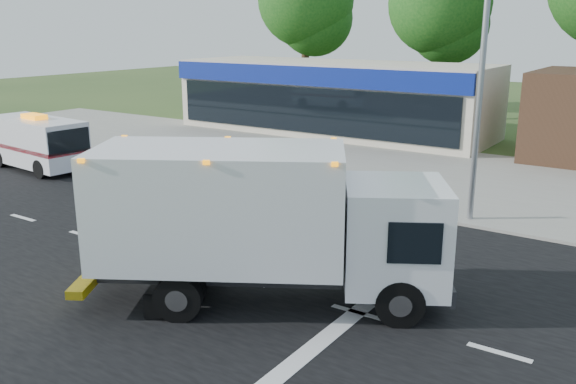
{
  "coord_description": "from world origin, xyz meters",
  "views": [
    {
      "loc": [
        8.39,
        -10.71,
        5.93
      ],
      "look_at": [
        -0.25,
        2.2,
        1.7
      ],
      "focal_mm": 38.0,
      "sensor_mm": 36.0,
      "label": 1
    }
  ],
  "objects_px": {
    "emergency_worker": "(104,233)",
    "ambulance_van": "(39,142)",
    "traffic_signal_pole": "(461,61)",
    "ems_box_truck": "(260,215)"
  },
  "relations": [
    {
      "from": "emergency_worker",
      "to": "traffic_signal_pole",
      "type": "distance_m",
      "value": 11.36
    },
    {
      "from": "emergency_worker",
      "to": "ambulance_van",
      "type": "relative_size",
      "value": 0.34
    },
    {
      "from": "ems_box_truck",
      "to": "traffic_signal_pole",
      "type": "bearing_deg",
      "value": 49.97
    },
    {
      "from": "traffic_signal_pole",
      "to": "ambulance_van",
      "type": "bearing_deg",
      "value": -169.83
    },
    {
      "from": "emergency_worker",
      "to": "traffic_signal_pole",
      "type": "height_order",
      "value": "traffic_signal_pole"
    },
    {
      "from": "ems_box_truck",
      "to": "ambulance_van",
      "type": "relative_size",
      "value": 1.54
    },
    {
      "from": "ems_box_truck",
      "to": "ambulance_van",
      "type": "xyz_separation_m",
      "value": [
        -15.5,
        5.21,
        -0.81
      ]
    },
    {
      "from": "emergency_worker",
      "to": "ems_box_truck",
      "type": "bearing_deg",
      "value": -24.54
    },
    {
      "from": "emergency_worker",
      "to": "ambulance_van",
      "type": "bearing_deg",
      "value": 121.94
    },
    {
      "from": "emergency_worker",
      "to": "traffic_signal_pole",
      "type": "xyz_separation_m",
      "value": [
        6.03,
        8.73,
        4.06
      ]
    }
  ]
}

